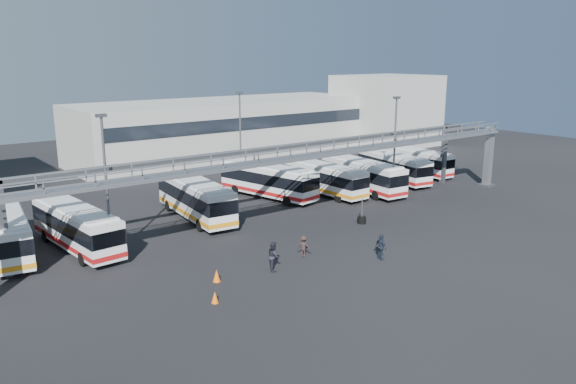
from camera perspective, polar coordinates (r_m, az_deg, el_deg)
ground at (r=43.47m, az=6.78°, el=-5.16°), size 140.00×140.00×0.00m
gantry at (r=46.30m, az=1.88°, el=3.15°), size 51.40×5.15×7.10m
warehouse at (r=79.35m, az=-6.31°, el=6.38°), size 42.00×14.00×8.00m
building_right at (r=91.16m, az=9.93°, el=8.15°), size 14.00×12.00×11.00m
light_pole_left at (r=40.25m, az=-18.00°, el=1.19°), size 0.70×0.35×10.21m
light_pole_mid at (r=55.33m, az=10.79°, el=4.88°), size 0.70×0.35×10.21m
light_pole_back at (r=61.47m, az=-4.87°, el=5.93°), size 0.70×0.35×10.21m
bus_0 at (r=44.65m, az=-26.64°, el=-3.62°), size 3.91×10.97×3.26m
bus_1 at (r=43.95m, az=-20.69°, el=-3.27°), size 3.41×11.00×3.29m
bus_3 at (r=49.63m, az=-9.39°, el=-0.54°), size 3.82×11.68×3.49m
bus_5 at (r=56.24m, az=-2.02°, el=1.25°), size 4.72×11.40×3.37m
bus_6 at (r=57.76m, az=3.70°, el=1.46°), size 2.55×10.56×3.20m
bus_7 at (r=59.25m, az=7.56°, el=1.77°), size 3.59×11.25×3.36m
bus_8 at (r=64.71m, az=10.66°, el=2.58°), size 4.25×10.83×3.21m
bus_9 at (r=69.28m, az=12.74°, el=3.16°), size 3.12×10.38×3.11m
pedestrian_b at (r=37.56m, az=-1.47°, el=-6.53°), size 1.11×1.20×1.98m
pedestrian_c at (r=40.01m, az=1.60°, el=-5.54°), size 1.08×1.18×1.59m
pedestrian_d at (r=39.98m, az=9.43°, el=-5.54°), size 0.60×1.14×1.85m
cone_left at (r=33.33m, az=-7.44°, el=-10.55°), size 0.56×0.56×0.70m
cone_right at (r=36.24m, az=-7.26°, el=-8.42°), size 0.61×0.61×0.80m
tire_stack at (r=48.40m, az=7.50°, el=-2.77°), size 0.74×0.74×2.12m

